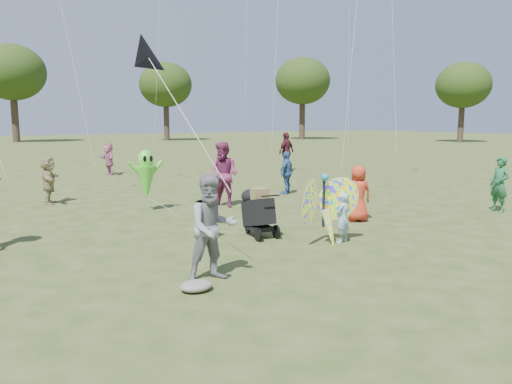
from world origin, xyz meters
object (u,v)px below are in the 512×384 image
Objects in this scene: jogging_stroller at (257,209)px; crowd_j at (109,159)px; alien_kite at (146,177)px; crowd_h at (286,152)px; adult_man at (213,228)px; child_girl at (343,218)px; crowd_a at (358,194)px; crowd_f at (499,185)px; crowd_c at (287,173)px; butterfly_kite at (326,209)px; crowd_e at (224,175)px; crowd_d at (49,180)px.

crowd_j is at bearing 93.05° from jogging_stroller.
alien_kite is (-0.97, 4.24, 0.36)m from jogging_stroller.
crowd_h reaches higher than crowd_j.
adult_man is 16.62m from crowd_j.
child_girl is at bearing -42.96° from jogging_stroller.
crowd_a is 4.40m from crowd_f.
adult_man is 17.28m from crowd_h.
butterfly_kite reaches higher than crowd_c.
alien_kite is (-2.19, 5.67, 0.44)m from child_girl.
child_girl is at bearing -28.13° from crowd_e.
crowd_e is at bearing -9.86° from crowd_c.
butterfly_kite is (-3.48, -6.14, -0.01)m from crowd_c.
crowd_e is at bearing -119.88° from crowd_f.
crowd_d reaches higher than child_girl.
crowd_h is 14.80m from butterfly_kite.
crowd_h reaches higher than crowd_e.
alien_kite is at bearing 109.50° from jogging_stroller.
crowd_e is 7.78m from crowd_f.
adult_man is 1.59× the size of jogging_stroller.
adult_man is (-3.46, -0.74, 0.33)m from child_girl.
alien_kite reaches higher than jogging_stroller.
crowd_e is at bearing 85.77° from butterfly_kite.
crowd_c is at bearing 52.68° from adult_man.
crowd_d is 5.44m from crowd_e.
crowd_e reaches higher than crowd_j.
adult_man is 1.18× the size of crowd_d.
crowd_f is at bearing 87.04° from crowd_c.
crowd_c is 0.99× the size of crowd_j.
crowd_c is at bearing 54.69° from jogging_stroller.
crowd_e is at bearing -1.05° from crowd_j.
crowd_f is 12.34m from crowd_h.
crowd_h is at bearing 55.94° from adult_man.
crowd_f is (9.53, 1.01, -0.09)m from adult_man.
crowd_f is at bearing 163.33° from child_girl.
alien_kite reaches higher than butterfly_kite.
alien_kite is (-9.83, -6.84, 0.01)m from crowd_h.
alien_kite is at bearing 107.81° from butterfly_kite.
crowd_h is 14.19m from jogging_stroller.
crowd_d is at bearing -31.76° from crowd_j.
crowd_j is 0.86× the size of butterfly_kite.
crowd_a is (5.29, 2.18, -0.15)m from adult_man.
crowd_j is 15.51m from butterfly_kite.
crowd_h reaches higher than crowd_d.
alien_kite is (-8.26, 5.40, 0.20)m from crowd_f.
child_girl is 15.60m from crowd_j.
crowd_d reaches higher than crowd_a.
jogging_stroller is at bearing -46.38° from crowd_e.
adult_man is at bearing -13.62° from crowd_j.
crowd_a is 4.94m from crowd_c.
crowd_f is 1.42× the size of jogging_stroller.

